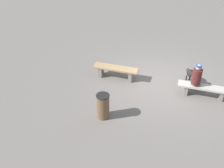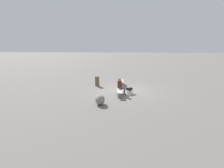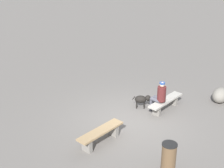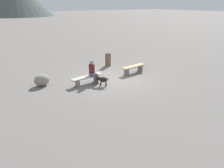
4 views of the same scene
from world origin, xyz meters
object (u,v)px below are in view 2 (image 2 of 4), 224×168
(bench_left, at_px, (122,82))
(bench_right, at_px, (120,91))
(dog, at_px, (129,89))
(trash_bin, at_px, (97,81))
(boulder, at_px, (100,100))
(seated_person, at_px, (121,85))

(bench_left, xyz_separation_m, bench_right, (3.31, 0.05, -0.01))
(dog, bearing_deg, trash_bin, -81.23)
(trash_bin, relative_size, boulder, 1.04)
(bench_right, xyz_separation_m, dog, (-0.53, 0.73, 0.05))
(seated_person, distance_m, trash_bin, 3.47)
(dog, height_order, boulder, boulder)
(bench_right, relative_size, seated_person, 1.49)
(bench_right, xyz_separation_m, seated_person, (-0.34, 0.05, 0.39))
(bench_left, distance_m, seated_person, 3.00)
(boulder, bearing_deg, trash_bin, -165.87)
(bench_right, height_order, dog, dog)
(dog, relative_size, trash_bin, 0.67)
(boulder, bearing_deg, bench_right, 153.39)
(dog, xyz_separation_m, trash_bin, (-2.32, -3.06, 0.07))
(bench_right, distance_m, dog, 0.90)
(seated_person, xyz_separation_m, dog, (-0.19, 0.68, -0.34))
(bench_right, height_order, seated_person, seated_person)
(trash_bin, height_order, boulder, trash_bin)
(bench_right, xyz_separation_m, trash_bin, (-2.85, -2.33, 0.12))
(bench_left, bearing_deg, boulder, -16.05)
(trash_bin, bearing_deg, bench_right, 39.28)
(trash_bin, bearing_deg, seated_person, 43.49)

